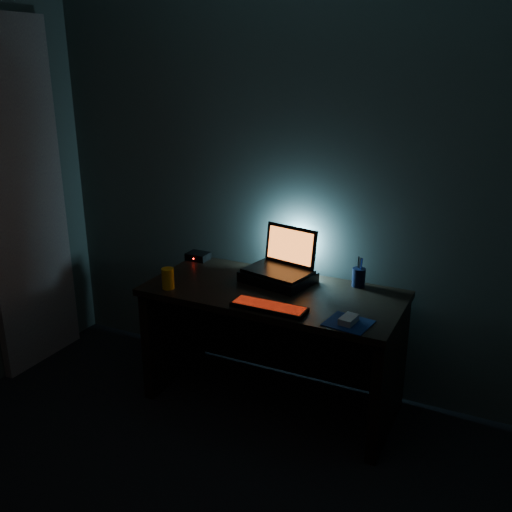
{
  "coord_description": "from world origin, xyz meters",
  "views": [
    {
      "loc": [
        1.26,
        -1.2,
        2.02
      ],
      "look_at": [
        -0.09,
        1.57,
        0.96
      ],
      "focal_mm": 40.0,
      "sensor_mm": 36.0,
      "label": 1
    }
  ],
  "objects_px": {
    "laptop": "(283,261)",
    "pen_cup": "(359,277)",
    "keyboard": "(269,307)",
    "mouse": "(349,320)",
    "juice_glass": "(168,278)",
    "router": "(198,256)"
  },
  "relations": [
    {
      "from": "laptop",
      "to": "keyboard",
      "type": "xyz_separation_m",
      "value": [
        0.11,
        -0.44,
        -0.11
      ]
    },
    {
      "from": "laptop",
      "to": "pen_cup",
      "type": "height_order",
      "value": "laptop"
    },
    {
      "from": "juice_glass",
      "to": "mouse",
      "type": "bearing_deg",
      "value": 0.34
    },
    {
      "from": "laptop",
      "to": "keyboard",
      "type": "bearing_deg",
      "value": -64.21
    },
    {
      "from": "keyboard",
      "to": "mouse",
      "type": "relative_size",
      "value": 3.66
    },
    {
      "from": "mouse",
      "to": "router",
      "type": "bearing_deg",
      "value": 164.9
    },
    {
      "from": "mouse",
      "to": "juice_glass",
      "type": "height_order",
      "value": "juice_glass"
    },
    {
      "from": "pen_cup",
      "to": "juice_glass",
      "type": "xyz_separation_m",
      "value": [
        -1.0,
        -0.52,
        0.01
      ]
    },
    {
      "from": "pen_cup",
      "to": "keyboard",
      "type": "bearing_deg",
      "value": -122.5
    },
    {
      "from": "mouse",
      "to": "router",
      "type": "height_order",
      "value": "router"
    },
    {
      "from": "juice_glass",
      "to": "keyboard",
      "type": "bearing_deg",
      "value": -0.86
    },
    {
      "from": "laptop",
      "to": "juice_glass",
      "type": "xyz_separation_m",
      "value": [
        -0.55,
        -0.43,
        -0.06
      ]
    },
    {
      "from": "laptop",
      "to": "pen_cup",
      "type": "relative_size",
      "value": 3.8
    },
    {
      "from": "mouse",
      "to": "juice_glass",
      "type": "bearing_deg",
      "value": -171.91
    },
    {
      "from": "mouse",
      "to": "pen_cup",
      "type": "bearing_deg",
      "value": 108.73
    },
    {
      "from": "mouse",
      "to": "router",
      "type": "xyz_separation_m",
      "value": [
        -1.21,
        0.51,
        0.0
      ]
    },
    {
      "from": "keyboard",
      "to": "laptop",
      "type": "bearing_deg",
      "value": 104.27
    },
    {
      "from": "keyboard",
      "to": "juice_glass",
      "type": "distance_m",
      "value": 0.66
    },
    {
      "from": "mouse",
      "to": "juice_glass",
      "type": "distance_m",
      "value": 1.1
    },
    {
      "from": "router",
      "to": "keyboard",
      "type": "bearing_deg",
      "value": -34.09
    },
    {
      "from": "router",
      "to": "mouse",
      "type": "bearing_deg",
      "value": -22.57
    },
    {
      "from": "laptop",
      "to": "pen_cup",
      "type": "xyz_separation_m",
      "value": [
        0.45,
        0.09,
        -0.06
      ]
    }
  ]
}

